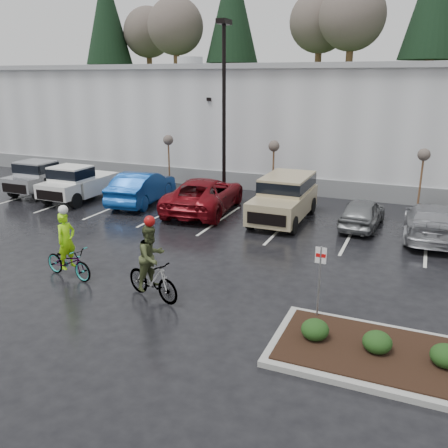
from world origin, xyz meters
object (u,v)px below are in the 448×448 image
at_px(pickup_silver, 48,175).
at_px(lamppost, 224,92).
at_px(car_red, 205,195).
at_px(fire_lane_sign, 320,274).
at_px(sapling_mid, 274,149).
at_px(cyclist_olive, 152,270).
at_px(pickup_white, 83,181).
at_px(cyclist_hivis, 68,256).
at_px(sapling_east, 424,158).
at_px(car_far_silver, 430,221).
at_px(car_grey, 362,213).
at_px(suv_tan, 283,199).
at_px(car_blue, 142,187).
at_px(sapling_west, 168,143).

bearing_deg(pickup_silver, lamppost, 14.64).
height_order(pickup_silver, car_red, pickup_silver).
bearing_deg(fire_lane_sign, car_red, 130.42).
bearing_deg(pickup_silver, car_red, -1.06).
relative_size(sapling_mid, cyclist_olive, 1.22).
xyz_separation_m(pickup_silver, pickup_white, (2.89, -0.51, 0.00)).
relative_size(fire_lane_sign, cyclist_hivis, 0.88).
relative_size(sapling_east, car_far_silver, 0.64).
xyz_separation_m(sapling_mid, car_grey, (5.27, -3.46, -2.06)).
bearing_deg(fire_lane_sign, suv_tan, 111.83).
bearing_deg(sapling_east, cyclist_hivis, -128.94).
relative_size(car_blue, cyclist_olive, 1.97).
xyz_separation_m(fire_lane_sign, car_grey, (-0.03, 9.34, -0.74)).
bearing_deg(sapling_west, car_grey, -16.39).
bearing_deg(car_blue, car_far_silver, 171.97).
relative_size(sapling_west, fire_lane_sign, 1.45).
height_order(sapling_east, car_red, sapling_east).
bearing_deg(sapling_east, suv_tan, -146.25).
bearing_deg(cyclist_hivis, car_red, 5.29).
height_order(car_red, cyclist_olive, cyclist_olive).
distance_m(sapling_west, sapling_east, 14.00).
relative_size(sapling_west, car_far_silver, 0.64).
bearing_deg(sapling_mid, car_grey, -33.30).
bearing_deg(sapling_west, car_blue, -83.85).
relative_size(pickup_silver, pickup_white, 1.00).
bearing_deg(lamppost, car_far_silver, -15.33).
bearing_deg(pickup_white, cyclist_olive, -42.67).
relative_size(sapling_west, sapling_east, 1.00).
relative_size(sapling_west, pickup_silver, 0.62).
height_order(sapling_mid, cyclist_hivis, sapling_mid).
xyz_separation_m(sapling_mid, car_far_silver, (8.07, -3.90, -2.00)).
relative_size(sapling_mid, fire_lane_sign, 1.45).
bearing_deg(suv_tan, sapling_mid, 113.99).
relative_size(fire_lane_sign, pickup_white, 0.42).
bearing_deg(car_blue, sapling_east, -172.02).
distance_m(sapling_east, car_blue, 14.21).
distance_m(sapling_west, pickup_white, 5.45).
bearing_deg(cyclist_olive, car_blue, 50.08).
height_order(fire_lane_sign, car_red, fire_lane_sign).
relative_size(sapling_east, pickup_silver, 0.62).
xyz_separation_m(fire_lane_sign, pickup_white, (-14.91, 8.68, -0.43)).
distance_m(fire_lane_sign, suv_tan, 9.64).
height_order(car_red, cyclist_hivis, cyclist_hivis).
bearing_deg(cyclist_olive, sapling_west, 43.54).
bearing_deg(car_far_silver, fire_lane_sign, 71.27).
relative_size(car_blue, car_far_silver, 1.03).
distance_m(pickup_white, car_grey, 14.90).
bearing_deg(sapling_mid, sapling_west, 180.00).
xyz_separation_m(pickup_white, cyclist_olive, (10.00, -9.22, -0.04)).
distance_m(sapling_east, car_red, 10.74).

